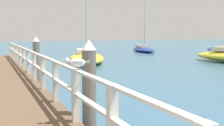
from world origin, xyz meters
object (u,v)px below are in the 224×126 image
object	(u,v)px
dock_piling_near	(89,91)
boat_1	(87,57)
seagull_foreground	(77,62)
boat_3	(143,49)
dock_piling_far	(37,61)

from	to	relation	value
dock_piling_near	boat_1	xyz separation A→B (m)	(4.88, 14.44, -0.62)
dock_piling_near	seagull_foreground	xyz separation A→B (m)	(-0.39, -0.48, 0.63)
boat_1	boat_3	bearing A→B (deg)	-122.90
boat_1	boat_3	xyz separation A→B (m)	(9.92, 8.39, -0.08)
seagull_foreground	boat_3	world-z (taller)	boat_3
dock_piling_near	boat_1	world-z (taller)	boat_1
seagull_foreground	boat_1	size ratio (longest dim) A/B	0.06
dock_piling_near	dock_piling_far	distance (m)	6.54
dock_piling_near	dock_piling_far	bearing A→B (deg)	90.00
boat_1	boat_3	world-z (taller)	boat_1
seagull_foreground	boat_1	distance (m)	15.87
boat_1	dock_piling_near	bearing A→B (deg)	88.23
dock_piling_near	seagull_foreground	size ratio (longest dim) A/B	4.25
dock_piling_far	boat_3	size ratio (longest dim) A/B	0.33
dock_piling_near	boat_1	distance (m)	15.26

